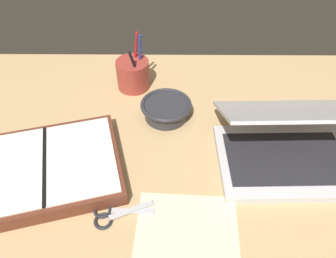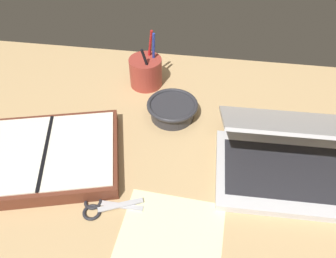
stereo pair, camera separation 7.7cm
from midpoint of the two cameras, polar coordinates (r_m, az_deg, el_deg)
name	(u,v)px [view 2 (the right image)]	position (r cm, az deg, el deg)	size (l,w,h in cm)	color
desk_top	(162,170)	(78.78, 1.71, -7.28)	(140.00, 100.00, 2.00)	tan
laptop	(289,156)	(80.29, 22.88, -4.47)	(32.44, 27.83, 17.53)	silver
bowl	(174,109)	(88.75, 3.51, 3.35)	(13.85, 13.85, 4.71)	#2D2D33
pen_cup	(146,72)	(99.40, -1.63, 9.87)	(9.73, 9.73, 16.86)	#9E382D
planner	(48,156)	(81.65, -17.75, -4.58)	(38.79, 33.70, 3.97)	brown
scissors	(99,207)	(72.11, -8.82, -13.39)	(12.94, 6.88, 0.80)	#B7B7BC
paper_sheet_front	(167,254)	(66.77, 3.31, -21.08)	(20.51, 26.13, 0.16)	#F4EFB2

